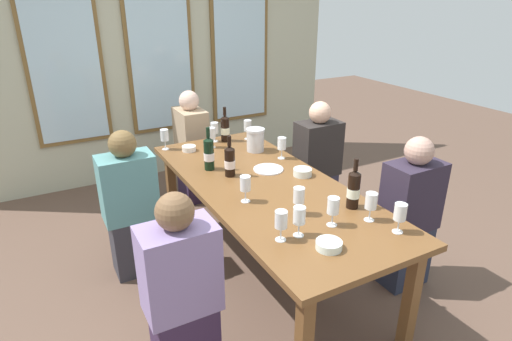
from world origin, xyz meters
name	(u,v)px	position (x,y,z in m)	size (l,w,h in m)	color
ground_plane	(265,273)	(0.00, 0.00, 0.00)	(12.00, 12.00, 0.00)	brown
back_wall_with_windows	(158,44)	(0.00, 2.32, 1.45)	(4.13, 0.10, 2.90)	#B6B69A
dining_table	(266,194)	(0.00, 0.00, 0.67)	(0.93, 2.23, 0.74)	brown
white_plate_0	(268,169)	(0.14, 0.22, 0.74)	(0.22, 0.22, 0.01)	white
metal_pitcher	(255,140)	(0.26, 0.63, 0.84)	(0.16, 0.16, 0.19)	silver
wine_bottle_0	(225,128)	(0.14, 0.98, 0.86)	(0.08, 0.08, 0.31)	black
wine_bottle_1	(354,189)	(0.30, -0.54, 0.86)	(0.08, 0.08, 0.32)	black
wine_bottle_2	(209,153)	(-0.24, 0.44, 0.87)	(0.08, 0.08, 0.33)	black
wine_bottle_3	(230,161)	(-0.15, 0.26, 0.85)	(0.08, 0.08, 0.30)	black
tasting_bowl_0	(329,245)	(-0.11, -0.84, 0.76)	(0.14, 0.14, 0.04)	white
tasting_bowl_1	(303,172)	(0.31, 0.01, 0.77)	(0.13, 0.13, 0.05)	white
tasting_bowl_2	(189,148)	(-0.23, 0.89, 0.76)	(0.11, 0.11, 0.04)	white
wine_glass_0	(215,128)	(0.05, 1.00, 0.86)	(0.07, 0.07, 0.17)	white
wine_glass_1	(371,202)	(0.28, -0.72, 0.86)	(0.07, 0.07, 0.17)	white
wine_glass_2	(400,213)	(0.32, -0.89, 0.86)	(0.07, 0.07, 0.17)	white
wine_glass_3	(245,184)	(-0.24, -0.16, 0.86)	(0.07, 0.07, 0.17)	white
wine_glass_4	(211,134)	(-0.03, 0.87, 0.86)	(0.07, 0.07, 0.17)	white
wine_glass_5	(299,216)	(-0.18, -0.66, 0.86)	(0.07, 0.07, 0.17)	white
wine_glass_6	(281,221)	(-0.29, -0.65, 0.86)	(0.07, 0.07, 0.17)	white
wine_glass_7	(282,144)	(0.35, 0.37, 0.86)	(0.07, 0.07, 0.17)	white
wine_glass_8	(248,126)	(0.34, 0.93, 0.86)	(0.07, 0.07, 0.17)	white
wine_glass_9	(333,207)	(0.05, -0.66, 0.86)	(0.07, 0.07, 0.17)	white
wine_glass_10	(299,196)	(-0.04, -0.46, 0.86)	(0.07, 0.07, 0.17)	white
wine_glass_11	(164,136)	(-0.39, 1.02, 0.86)	(0.07, 0.07, 0.17)	white
seated_person_0	(131,208)	(-0.83, 0.52, 0.53)	(0.38, 0.24, 1.11)	#323138
seated_person_1	(317,166)	(0.83, 0.53, 0.53)	(0.38, 0.24, 1.11)	#2E2B40
seated_person_2	(182,296)	(-0.83, -0.57, 0.53)	(0.38, 0.24, 1.11)	#372442
seated_person_3	(409,217)	(0.83, -0.54, 0.53)	(0.38, 0.24, 1.11)	#272C3E
seated_person_4	(192,149)	(0.00, 1.47, 0.53)	(0.24, 0.38, 1.11)	#30213B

